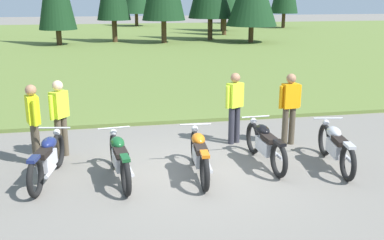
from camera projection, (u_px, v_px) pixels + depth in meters
The scene contains 11 objects.
ground_plane at pixel (198, 172), 8.95m from camera, with size 140.00×140.00×0.00m, color slate.
grass_moorland at pixel (126, 42), 33.03m from camera, with size 80.00×44.00×0.10m, color #5B7033.
motorcycle_navy at pixel (47, 158), 8.42m from camera, with size 0.66×2.08×0.88m.
motorcycle_british_green at pixel (119, 158), 8.44m from camera, with size 0.62×2.10×0.88m.
motorcycle_orange at pixel (199, 154), 8.65m from camera, with size 0.62×2.10×0.88m.
motorcycle_black at pixel (265, 144), 9.24m from camera, with size 0.62×2.10×0.88m.
motorcycle_silver at pixel (336, 146), 9.10m from camera, with size 0.64×2.09×0.88m.
rider_near_row_end at pixel (235, 104), 10.44m from camera, with size 0.50×0.36×1.67m.
rider_in_hivis_vest at pixel (60, 114), 9.54m from camera, with size 0.39×0.45×1.67m.
rider_checking_bike at pixel (290, 105), 10.35m from camera, with size 0.55×0.26×1.67m.
rider_with_back_turned at pixel (34, 120), 9.10m from camera, with size 0.32×0.53×1.67m.
Camera 1 is at (-1.75, -8.17, 3.37)m, focal length 42.34 mm.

